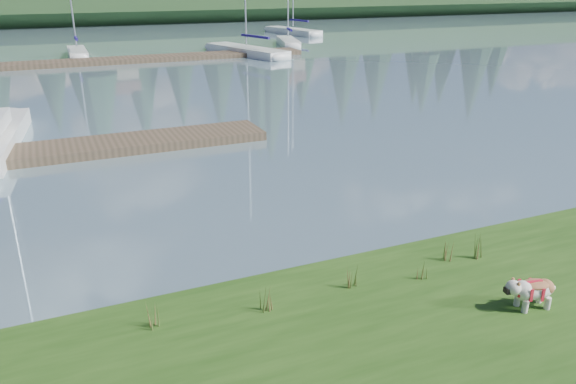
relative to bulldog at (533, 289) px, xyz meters
name	(u,v)px	position (x,y,z in m)	size (l,w,h in m)	color
ground	(90,64)	(-3.85, 34.31, -0.69)	(200.00, 200.00, 0.00)	#75939F
ridge	(56,1)	(-3.85, 77.31, 1.81)	(200.00, 20.00, 5.00)	#1D3519
bulldog	(533,289)	(0.00, 0.00, 0.00)	(0.93, 0.47, 0.55)	silver
dock_near	(21,155)	(-7.85, 13.31, -0.54)	(16.00, 2.00, 0.30)	#4C3D2C
dock_far	(121,60)	(-1.85, 34.31, -0.54)	(26.00, 2.20, 0.30)	#4C3D2C
sailboat_bg_2	(77,52)	(-4.30, 38.79, -0.36)	(1.31, 6.09, 9.34)	white
sailboat_bg_3	(240,49)	(7.11, 35.51, -0.37)	(4.38, 9.39, 13.46)	white
sailboat_bg_4	(287,41)	(12.65, 39.37, -0.36)	(2.96, 6.65, 9.81)	white
sailboat_bg_5	(289,30)	(16.82, 48.63, -0.38)	(3.45, 8.66, 12.08)	white
weed_0	(266,300)	(-4.04, 1.63, -0.14)	(0.17, 0.14, 0.49)	#475B23
weed_1	(353,277)	(-2.38, 1.72, -0.14)	(0.17, 0.14, 0.48)	#475B23
weed_2	(447,247)	(-0.23, 1.89, -0.06)	(0.17, 0.14, 0.67)	#475B23
weed_3	(154,315)	(-5.79, 1.91, -0.14)	(0.17, 0.14, 0.49)	#475B23
weed_4	(424,272)	(-1.08, 1.44, -0.17)	(0.17, 0.14, 0.40)	#475B23
weed_5	(481,247)	(0.42, 1.69, -0.11)	(0.17, 0.14, 0.56)	#475B23
mud_lip	(254,292)	(-3.85, 2.71, -0.62)	(60.00, 0.50, 0.14)	#33281C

